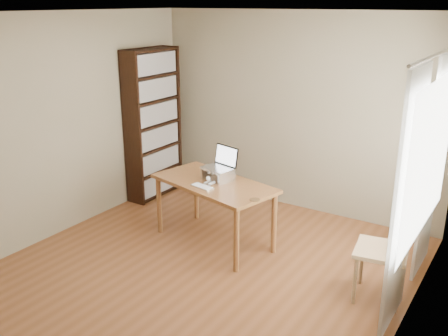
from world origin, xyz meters
TOP-DOWN VIEW (x-y plane):
  - room at (0.03, 0.01)m, footprint 4.04×4.54m
  - bookshelf at (-1.83, 1.55)m, footprint 0.30×0.90m
  - curtains at (1.92, 0.80)m, footprint 0.03×1.90m
  - desk at (-0.26, 0.73)m, footprint 1.56×1.02m
  - laptop_stand at (-0.26, 0.81)m, footprint 0.32×0.25m
  - laptop at (-0.26, 0.87)m, footprint 0.39×0.36m
  - keyboard at (-0.27, 0.51)m, footprint 0.29×0.17m
  - coaster at (0.40, 0.51)m, footprint 0.11×0.11m
  - cat at (-0.25, 0.84)m, footprint 0.26×0.49m
  - chair at (1.78, 0.60)m, footprint 0.53×0.53m

SIDE VIEW (x-z plane):
  - chair at x=1.78m, z-range 0.05..1.10m
  - desk at x=-0.26m, z-range 0.28..1.03m
  - coaster at x=0.40m, z-range 0.75..0.76m
  - keyboard at x=-0.27m, z-range 0.75..0.77m
  - cat at x=-0.25m, z-range 0.74..0.90m
  - laptop_stand at x=-0.26m, z-range 0.77..0.90m
  - laptop at x=-0.26m, z-range 0.82..1.07m
  - bookshelf at x=-1.83m, z-range 0.00..2.10m
  - curtains at x=1.92m, z-range 0.05..2.29m
  - room at x=0.03m, z-range -0.02..2.62m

